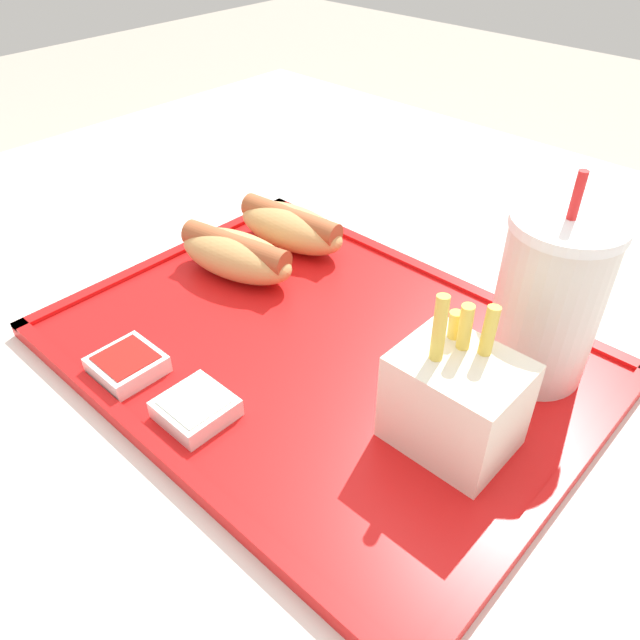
# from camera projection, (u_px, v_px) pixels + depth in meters

# --- Properties ---
(dining_table) EXTENTS (1.29, 1.15, 0.73)m
(dining_table) POSITION_uv_depth(u_px,v_px,m) (324.00, 591.00, 0.75)
(dining_table) COLOR beige
(dining_table) RESTS_ON ground_plane
(food_tray) EXTENTS (0.44, 0.33, 0.01)m
(food_tray) POSITION_uv_depth(u_px,v_px,m) (320.00, 352.00, 0.53)
(food_tray) COLOR red
(food_tray) RESTS_ON dining_table
(soda_cup) EXTENTS (0.08, 0.08, 0.17)m
(soda_cup) POSITION_uv_depth(u_px,v_px,m) (549.00, 299.00, 0.47)
(soda_cup) COLOR silver
(soda_cup) RESTS_ON food_tray
(hot_dog_far) EXTENTS (0.13, 0.07, 0.04)m
(hot_dog_far) POSITION_uv_depth(u_px,v_px,m) (291.00, 226.00, 0.65)
(hot_dog_far) COLOR tan
(hot_dog_far) RESTS_ON food_tray
(hot_dog_near) EXTENTS (0.13, 0.08, 0.04)m
(hot_dog_near) POSITION_uv_depth(u_px,v_px,m) (236.00, 254.00, 0.61)
(hot_dog_near) COLOR tan
(hot_dog_near) RESTS_ON food_tray
(fries_carton) EXTENTS (0.08, 0.07, 0.12)m
(fries_carton) POSITION_uv_depth(u_px,v_px,m) (455.00, 399.00, 0.43)
(fries_carton) COLOR silver
(fries_carton) RESTS_ON food_tray
(sauce_cup_mayo) EXTENTS (0.05, 0.05, 0.02)m
(sauce_cup_mayo) POSITION_uv_depth(u_px,v_px,m) (196.00, 408.00, 0.46)
(sauce_cup_mayo) COLOR silver
(sauce_cup_mayo) RESTS_ON food_tray
(sauce_cup_ketchup) EXTENTS (0.05, 0.05, 0.02)m
(sauce_cup_ketchup) POSITION_uv_depth(u_px,v_px,m) (127.00, 364.00, 0.50)
(sauce_cup_ketchup) COLOR silver
(sauce_cup_ketchup) RESTS_ON food_tray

